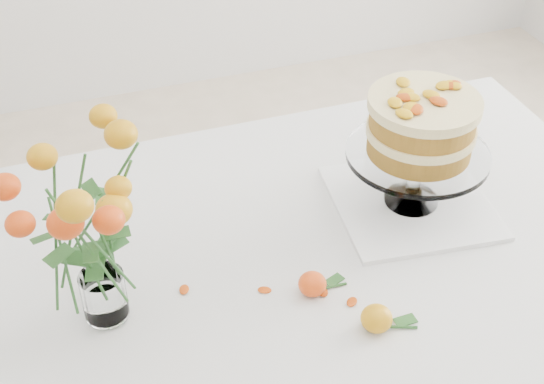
{
  "coord_description": "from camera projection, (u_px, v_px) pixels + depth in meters",
  "views": [
    {
      "loc": [
        -0.43,
        -1.04,
        1.76
      ],
      "look_at": [
        -0.08,
        -0.01,
        0.91
      ],
      "focal_mm": 50.0,
      "sensor_mm": 36.0,
      "label": 1
    }
  ],
  "objects": [
    {
      "name": "stray_petal_b",
      "position": [
        323.0,
        292.0,
        1.39
      ],
      "size": [
        0.03,
        0.02,
        0.0
      ],
      "primitive_type": "ellipsoid",
      "color": "#E1A10E",
      "rests_on": "table"
    },
    {
      "name": "stray_petal_d",
      "position": [
        184.0,
        290.0,
        1.4
      ],
      "size": [
        0.03,
        0.02,
        0.0
      ],
      "primitive_type": "ellipsoid",
      "color": "#E1A10E",
      "rests_on": "table"
    },
    {
      "name": "rose_vase",
      "position": [
        89.0,
        216.0,
        1.2
      ],
      "size": [
        0.28,
        0.28,
        0.39
      ],
      "rotation": [
        0.0,
        0.0,
        0.09
      ],
      "color": "white",
      "rests_on": "table"
    },
    {
      "name": "table",
      "position": [
        305.0,
        272.0,
        1.55
      ],
      "size": [
        1.43,
        0.93,
        0.76
      ],
      "color": "tan",
      "rests_on": "ground"
    },
    {
      "name": "stray_petal_c",
      "position": [
        352.0,
        302.0,
        1.37
      ],
      "size": [
        0.03,
        0.02,
        0.0
      ],
      "primitive_type": "ellipsoid",
      "color": "#E1A10E",
      "rests_on": "table"
    },
    {
      "name": "napkin",
      "position": [
        411.0,
        202.0,
        1.59
      ],
      "size": [
        0.35,
        0.35,
        0.01
      ],
      "primitive_type": "cube",
      "rotation": [
        0.0,
        0.0,
        -0.1
      ],
      "color": "white",
      "rests_on": "table"
    },
    {
      "name": "loose_rose_near",
      "position": [
        377.0,
        319.0,
        1.31
      ],
      "size": [
        0.1,
        0.06,
        0.05
      ],
      "rotation": [
        0.0,
        0.0,
        -0.37
      ],
      "color": "orange",
      "rests_on": "table"
    },
    {
      "name": "stray_petal_a",
      "position": [
        265.0,
        290.0,
        1.39
      ],
      "size": [
        0.03,
        0.02,
        0.0
      ],
      "primitive_type": "ellipsoid",
      "color": "#E1A10E",
      "rests_on": "table"
    },
    {
      "name": "loose_rose_far",
      "position": [
        313.0,
        284.0,
        1.38
      ],
      "size": [
        0.09,
        0.05,
        0.04
      ],
      "rotation": [
        0.0,
        0.0,
        -0.03
      ],
      "color": "#E9430B",
      "rests_on": "table"
    },
    {
      "name": "cake_stand",
      "position": [
        421.0,
        131.0,
        1.48
      ],
      "size": [
        0.29,
        0.29,
        0.26
      ],
      "rotation": [
        0.0,
        0.0,
        0.29
      ],
      "color": "white",
      "rests_on": "napkin"
    }
  ]
}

